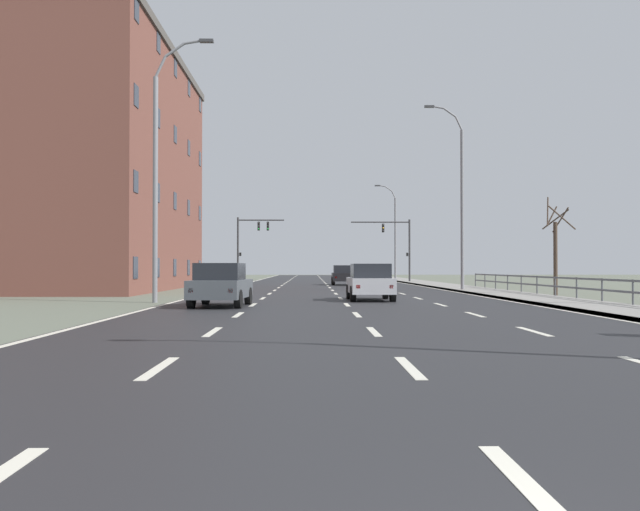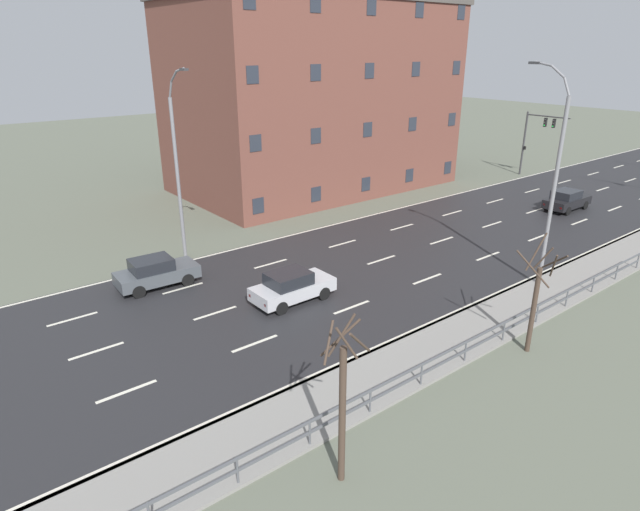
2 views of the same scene
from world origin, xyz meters
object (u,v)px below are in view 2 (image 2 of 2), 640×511
street_lamp_midground (552,183)px  traffic_signal_left (535,133)px  street_lamp_left_bank (178,170)px  brick_building (314,97)px  car_mid_centre (156,272)px  car_near_right (567,200)px  car_far_right (292,286)px

street_lamp_midground → traffic_signal_left: 26.79m
street_lamp_midground → street_lamp_left_bank: (-14.92, -12.72, -0.18)m
street_lamp_midground → brick_building: brick_building is taller
traffic_signal_left → car_mid_centre: (2.31, -38.28, -3.25)m
traffic_signal_left → car_mid_centre: size_ratio=1.43×
car_near_right → brick_building: size_ratio=0.18×
car_far_right → brick_building: (-18.00, 15.27, 6.89)m
car_mid_centre → car_near_right: bearing=81.6°
street_lamp_midground → car_far_right: size_ratio=2.68×
car_mid_centre → brick_building: bearing=124.5°
car_far_right → car_near_right: bearing=89.3°
street_lamp_left_bank → car_mid_centre: size_ratio=2.55×
street_lamp_left_bank → car_far_right: (8.63, 1.51, -4.43)m
brick_building → street_lamp_midground: bearing=-9.5°
traffic_signal_left → car_near_right: 12.09m
car_mid_centre → brick_building: brick_building is taller
traffic_signal_left → car_far_right: traffic_signal_left is taller
brick_building → car_mid_centre: bearing=-58.2°
car_near_right → car_mid_centre: same height
traffic_signal_left → brick_building: 21.33m
street_lamp_midground → traffic_signal_left: (-14.35, 22.58, -1.35)m
traffic_signal_left → car_mid_centre: 38.48m
traffic_signal_left → car_near_right: (8.17, -8.30, -3.25)m
traffic_signal_left → car_mid_centre: traffic_signal_left is taller
street_lamp_midground → car_mid_centre: 20.32m
brick_building → street_lamp_left_bank: bearing=-60.8°
car_near_right → brick_building: (-18.11, -10.23, 6.89)m
street_lamp_midground → traffic_signal_left: size_ratio=1.85×
street_lamp_midground → car_far_right: 13.66m
traffic_signal_left → brick_building: size_ratio=0.26×
traffic_signal_left → brick_building: brick_building is taller
street_lamp_midground → car_far_right: street_lamp_midground is taller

